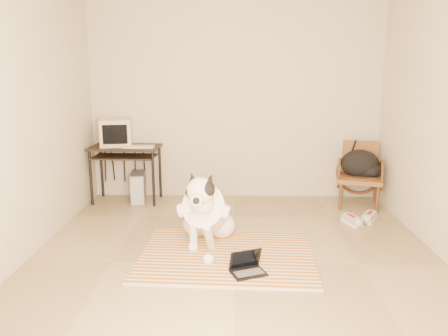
{
  "coord_description": "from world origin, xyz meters",
  "views": [
    {
      "loc": [
        -0.01,
        -3.82,
        1.8
      ],
      "look_at": [
        -0.11,
        0.44,
        0.82
      ],
      "focal_mm": 35.0,
      "sensor_mm": 36.0,
      "label": 1
    }
  ],
  "objects_px": {
    "dog": "(206,213)",
    "crt_monitor": "(116,132)",
    "computer_desk": "(125,154)",
    "rattan_chair": "(359,174)",
    "laptop": "(247,267)",
    "pc_tower": "(138,187)",
    "backpack": "(361,165)"
  },
  "relations": [
    {
      "from": "dog",
      "to": "crt_monitor",
      "type": "relative_size",
      "value": 2.55
    },
    {
      "from": "computer_desk",
      "to": "rattan_chair",
      "type": "height_order",
      "value": "rattan_chair"
    },
    {
      "from": "rattan_chair",
      "to": "crt_monitor",
      "type": "bearing_deg",
      "value": 177.59
    },
    {
      "from": "crt_monitor",
      "to": "rattan_chair",
      "type": "bearing_deg",
      "value": -2.41
    },
    {
      "from": "laptop",
      "to": "pc_tower",
      "type": "distance_m",
      "value": 2.6
    },
    {
      "from": "computer_desk",
      "to": "backpack",
      "type": "height_order",
      "value": "computer_desk"
    },
    {
      "from": "computer_desk",
      "to": "backpack",
      "type": "relative_size",
      "value": 1.82
    },
    {
      "from": "laptop",
      "to": "backpack",
      "type": "distance_m",
      "value": 2.63
    },
    {
      "from": "crt_monitor",
      "to": "computer_desk",
      "type": "bearing_deg",
      "value": -26.04
    },
    {
      "from": "backpack",
      "to": "rattan_chair",
      "type": "bearing_deg",
      "value": 101.81
    },
    {
      "from": "dog",
      "to": "computer_desk",
      "type": "relative_size",
      "value": 1.26
    },
    {
      "from": "dog",
      "to": "rattan_chair",
      "type": "height_order",
      "value": "dog"
    },
    {
      "from": "pc_tower",
      "to": "backpack",
      "type": "xyz_separation_m",
      "value": [
        3.0,
        -0.11,
        0.35
      ]
    },
    {
      "from": "pc_tower",
      "to": "dog",
      "type": "bearing_deg",
      "value": -54.93
    },
    {
      "from": "rattan_chair",
      "to": "backpack",
      "type": "relative_size",
      "value": 1.61
    },
    {
      "from": "dog",
      "to": "backpack",
      "type": "height_order",
      "value": "dog"
    },
    {
      "from": "dog",
      "to": "backpack",
      "type": "relative_size",
      "value": 2.29
    },
    {
      "from": "crt_monitor",
      "to": "pc_tower",
      "type": "relative_size",
      "value": 1.03
    },
    {
      "from": "laptop",
      "to": "crt_monitor",
      "type": "bearing_deg",
      "value": 127.59
    },
    {
      "from": "computer_desk",
      "to": "backpack",
      "type": "distance_m",
      "value": 3.16
    },
    {
      "from": "laptop",
      "to": "pc_tower",
      "type": "bearing_deg",
      "value": 123.55
    },
    {
      "from": "dog",
      "to": "laptop",
      "type": "height_order",
      "value": "dog"
    },
    {
      "from": "computer_desk",
      "to": "crt_monitor",
      "type": "relative_size",
      "value": 2.03
    },
    {
      "from": "laptop",
      "to": "rattan_chair",
      "type": "bearing_deg",
      "value": 53.48
    },
    {
      "from": "dog",
      "to": "pc_tower",
      "type": "bearing_deg",
      "value": 125.07
    },
    {
      "from": "computer_desk",
      "to": "pc_tower",
      "type": "xyz_separation_m",
      "value": [
        0.16,
        -0.01,
        -0.46
      ]
    },
    {
      "from": "dog",
      "to": "pc_tower",
      "type": "height_order",
      "value": "dog"
    },
    {
      "from": "computer_desk",
      "to": "rattan_chair",
      "type": "bearing_deg",
      "value": -1.41
    },
    {
      "from": "crt_monitor",
      "to": "rattan_chair",
      "type": "distance_m",
      "value": 3.32
    },
    {
      "from": "rattan_chair",
      "to": "pc_tower",
      "type": "bearing_deg",
      "value": 178.64
    },
    {
      "from": "dog",
      "to": "rattan_chair",
      "type": "xyz_separation_m",
      "value": [
        1.96,
        1.39,
        0.08
      ]
    },
    {
      "from": "pc_tower",
      "to": "rattan_chair",
      "type": "height_order",
      "value": "rattan_chair"
    }
  ]
}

